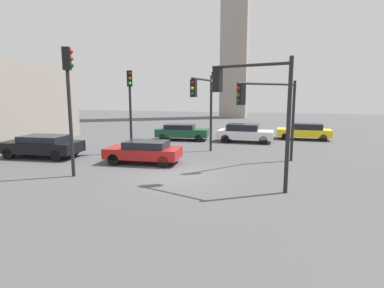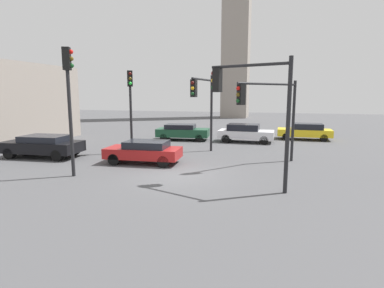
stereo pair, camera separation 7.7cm
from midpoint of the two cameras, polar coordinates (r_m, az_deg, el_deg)
The scene contains 11 objects.
ground_plane at distance 14.96m, azimuth -2.82°, elevation -5.74°, with size 106.90×106.90×0.00m, color #4C4C4F.
traffic_light_0 at distance 17.05m, azimuth 13.54°, elevation 7.17°, with size 2.93×3.35×4.58m.
traffic_light_1 at distance 12.90m, azimuth 10.57°, elevation 8.44°, with size 3.32×1.29×5.22m.
traffic_light_2 at distance 15.37m, azimuth -21.69°, elevation 9.32°, with size 0.49×0.42×5.89m.
traffic_light_3 at distance 19.52m, azimuth 1.90°, elevation 8.28°, with size 0.61×3.52×5.06m.
traffic_light_4 at distance 20.66m, azimuth -11.35°, elevation 8.53°, with size 0.44×0.49×5.31m.
car_0 at distance 28.26m, azimuth 19.75°, elevation 2.25°, with size 4.40×1.91×1.38m.
car_1 at distance 17.59m, azimuth -8.88°, elevation -1.30°, with size 4.24×2.14×1.27m.
car_2 at distance 21.10m, azimuth -25.73°, elevation -0.23°, with size 4.81×2.43×1.35m.
car_3 at distance 26.33m, azimuth -1.95°, elevation 2.30°, with size 4.52×2.36×1.33m.
car_5 at distance 25.53m, azimuth 9.51°, elevation 2.08°, with size 4.38×2.04×1.45m.
Camera 1 is at (4.54, -13.73, 3.82)m, focal length 29.22 mm.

